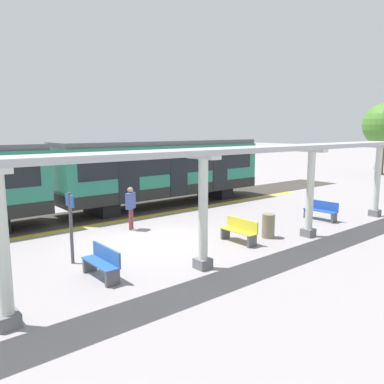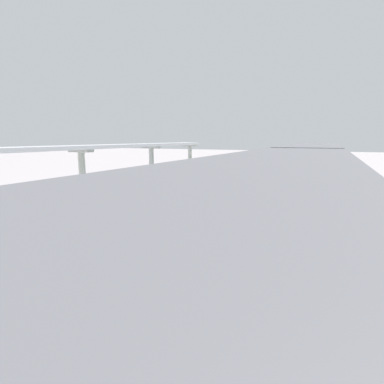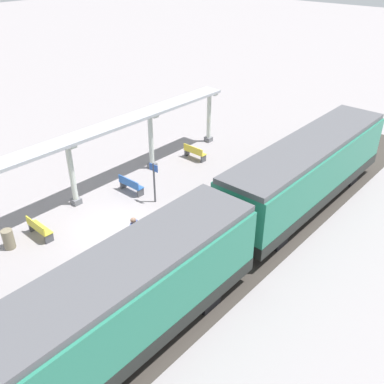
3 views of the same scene
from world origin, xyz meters
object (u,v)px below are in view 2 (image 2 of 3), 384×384
train_far_carriage (266,265)px  bench_extra_slot (49,240)px  train_near_carriage (312,176)px  bench_mid_platform (143,207)px  canopy_pillar_second (152,175)px  platform_info_sign (174,191)px  bench_far_end (187,190)px  passenger_waiting_near_edge (186,220)px  canopy_pillar_third (83,188)px  trash_bin (6,252)px  canopy_pillar_nearest (190,167)px

train_far_carriage → bench_extra_slot: 7.91m
train_near_carriage → bench_mid_platform: size_ratio=7.82×
canopy_pillar_second → platform_info_sign: canopy_pillar_second is taller
canopy_pillar_second → bench_far_end: (-1.08, -2.53, -1.26)m
bench_mid_platform → passenger_waiting_near_edge: 5.20m
canopy_pillar_second → bench_extra_slot: size_ratio=2.22×
canopy_pillar_third → platform_info_sign: canopy_pillar_third is taller
train_near_carriage → trash_bin: 14.02m
canopy_pillar_nearest → platform_info_sign: 8.29m
trash_bin → bench_far_end: bearing=-91.0°
train_near_carriage → bench_far_end: 7.70m
train_near_carriage → bench_mid_platform: 9.03m
canopy_pillar_second → canopy_pillar_third: same height
platform_info_sign → bench_far_end: bearing=-70.7°
bench_extra_slot → platform_info_sign: platform_info_sign is taller
canopy_pillar_third → bench_far_end: canopy_pillar_third is taller
canopy_pillar_nearest → passenger_waiting_near_edge: (-5.20, 11.22, -0.60)m
train_near_carriage → platform_info_sign: bearing=39.4°
train_near_carriage → bench_extra_slot: 12.82m
canopy_pillar_nearest → passenger_waiting_near_edge: canopy_pillar_nearest is taller
platform_info_sign → passenger_waiting_near_edge: 4.17m
train_near_carriage → passenger_waiting_near_edge: 8.92m
train_near_carriage → canopy_pillar_nearest: train_near_carriage is taller
bench_extra_slot → bench_far_end: bearing=-89.8°
train_far_carriage → canopy_pillar_second: train_far_carriage is taller
train_near_carriage → canopy_pillar_second: 8.92m
train_far_carriage → platform_info_sign: size_ratio=5.34×
trash_bin → passenger_waiting_near_edge: 5.54m
canopy_pillar_third → trash_bin: canopy_pillar_third is taller
bench_extra_slot → platform_info_sign: size_ratio=0.69×
canopy_pillar_nearest → bench_far_end: (-1.08, 2.68, -1.26)m
trash_bin → platform_info_sign: size_ratio=0.41×
bench_far_end → trash_bin: 11.94m
trash_bin → platform_info_sign: bearing=-106.3°
canopy_pillar_nearest → canopy_pillar_third: 10.56m
train_far_carriage → trash_bin: 7.93m
platform_info_sign → canopy_pillar_nearest: bearing=-69.8°
canopy_pillar_nearest → bench_mid_platform: 8.15m
bench_far_end → platform_info_sign: size_ratio=0.68×
train_far_carriage → canopy_pillar_third: 9.89m
train_near_carriage → platform_info_sign: size_ratio=5.34×
bench_extra_slot → canopy_pillar_nearest: bearing=-85.2°
canopy_pillar_nearest → bench_mid_platform: bearing=98.7°
train_near_carriage → passenger_waiting_near_edge: bearing=67.2°
bench_extra_slot → trash_bin: trash_bin is taller
bench_mid_platform → bench_extra_slot: size_ratio=1.00×
bench_extra_slot → trash_bin: bearing=78.7°
bench_far_end → trash_bin: size_ratio=1.65×
bench_mid_platform → train_near_carriage: bearing=-146.4°
canopy_pillar_third → passenger_waiting_near_edge: (-5.20, 0.66, -0.60)m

